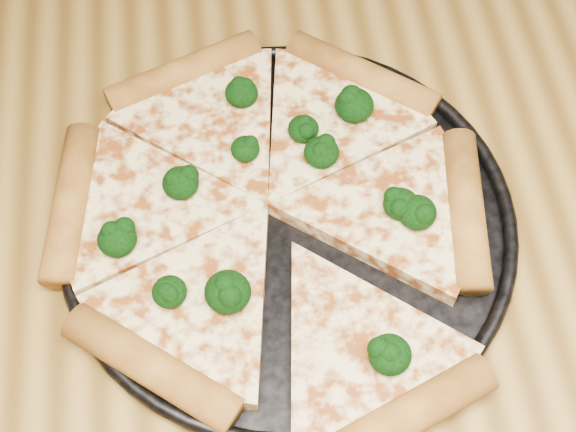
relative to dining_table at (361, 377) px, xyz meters
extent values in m
cube|color=olive|center=(0.00, 0.00, 0.07)|extent=(1.20, 0.90, 0.04)
cylinder|color=black|center=(-0.05, 0.10, 0.09)|extent=(0.35, 0.35, 0.01)
torus|color=black|center=(-0.05, 0.10, 0.10)|extent=(0.36, 0.36, 0.01)
cylinder|color=#B77A2D|center=(0.03, 0.23, 0.11)|extent=(0.13, 0.11, 0.03)
cylinder|color=#B77A2D|center=(-0.12, 0.25, 0.11)|extent=(0.14, 0.08, 0.03)
cylinder|color=#B77A2D|center=(-0.22, 0.13, 0.11)|extent=(0.05, 0.14, 0.03)
cylinder|color=#B77A2D|center=(-0.16, -0.01, 0.11)|extent=(0.13, 0.11, 0.03)
cylinder|color=#B77A2D|center=(0.01, -0.07, 0.11)|extent=(0.14, 0.08, 0.03)
cylinder|color=#B77A2D|center=(0.09, 0.09, 0.11)|extent=(0.05, 0.14, 0.03)
ellipsoid|color=black|center=(-0.07, 0.22, 0.12)|extent=(0.03, 0.03, 0.02)
ellipsoid|color=black|center=(-0.13, 0.13, 0.12)|extent=(0.03, 0.03, 0.02)
ellipsoid|color=black|center=(0.04, 0.09, 0.12)|extent=(0.03, 0.03, 0.02)
ellipsoid|color=black|center=(-0.14, 0.04, 0.12)|extent=(0.03, 0.03, 0.02)
ellipsoid|color=black|center=(-0.03, 0.17, 0.12)|extent=(0.03, 0.03, 0.02)
ellipsoid|color=black|center=(-0.10, 0.03, 0.12)|extent=(0.03, 0.03, 0.03)
ellipsoid|color=black|center=(-0.08, 0.16, 0.12)|extent=(0.02, 0.02, 0.02)
ellipsoid|color=black|center=(-0.18, 0.09, 0.12)|extent=(0.03, 0.03, 0.02)
ellipsoid|color=black|center=(0.05, 0.08, 0.12)|extent=(0.03, 0.03, 0.02)
ellipsoid|color=black|center=(-0.02, 0.15, 0.12)|extent=(0.03, 0.03, 0.02)
ellipsoid|color=black|center=(0.01, -0.03, 0.12)|extent=(0.03, 0.03, 0.02)
ellipsoid|color=black|center=(0.02, 0.19, 0.12)|extent=(0.03, 0.03, 0.02)
camera|label=1|loc=(-0.09, -0.23, 0.66)|focal=51.37mm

